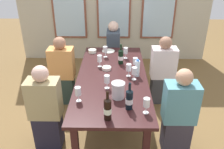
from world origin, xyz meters
TOP-DOWN VIEW (x-y plane):
  - ground_plane at (0.00, 0.00)m, footprint 12.00×12.00m
  - dining_table at (0.00, 0.00)m, footprint 0.92×2.12m
  - white_plate_0 at (-0.08, 0.88)m, footprint 0.21×0.21m
  - metal_pitcher at (0.08, -0.53)m, footprint 0.16×0.16m
  - wine_bottle_0 at (0.19, -0.74)m, footprint 0.08×0.08m
  - wine_bottle_1 at (0.12, 0.40)m, footprint 0.08×0.08m
  - wine_bottle_2 at (-0.03, -0.92)m, footprint 0.08×0.08m
  - tasting_bowl_0 at (-0.08, 0.19)m, footprint 0.13×0.13m
  - tasting_bowl_1 at (-0.34, 0.83)m, footprint 0.13×0.13m
  - water_bottle at (0.33, 0.00)m, footprint 0.06×0.06m
  - wine_glass_0 at (-0.12, 0.64)m, footprint 0.07×0.07m
  - wine_glass_1 at (-0.06, -0.32)m, footprint 0.07×0.07m
  - wine_glass_2 at (0.32, 0.21)m, footprint 0.07×0.07m
  - wine_glass_3 at (0.36, -0.82)m, footprint 0.07×0.07m
  - wine_glass_4 at (0.22, 0.00)m, footprint 0.07×0.07m
  - wine_glass_5 at (0.29, -0.10)m, footprint 0.07×0.07m
  - wine_glass_6 at (0.20, 0.60)m, footprint 0.07×0.07m
  - wine_glass_7 at (-0.18, 0.29)m, footprint 0.07×0.07m
  - wine_glass_8 at (-0.36, -0.61)m, footprint 0.07×0.07m
  - seated_person_0 at (-0.79, -0.49)m, footprint 0.38×0.24m
  - seated_person_1 at (0.79, -0.55)m, footprint 0.38×0.24m
  - seated_person_2 at (-0.79, 0.51)m, footprint 0.38×0.24m
  - seated_person_3 at (0.79, 0.55)m, footprint 0.38×0.24m
  - seated_person_4 at (0.00, 1.41)m, footprint 0.24×0.38m

SIDE VIEW (x-z plane):
  - ground_plane at x=0.00m, z-range 0.00..0.00m
  - seated_person_0 at x=-0.79m, z-range -0.03..1.08m
  - seated_person_1 at x=0.79m, z-range -0.03..1.08m
  - seated_person_2 at x=-0.79m, z-range -0.03..1.08m
  - seated_person_3 at x=0.79m, z-range -0.03..1.08m
  - seated_person_4 at x=0.00m, z-range -0.03..1.08m
  - dining_table at x=0.00m, z-range 0.29..1.03m
  - white_plate_0 at x=-0.08m, z-range 0.74..0.75m
  - tasting_bowl_0 at x=-0.08m, z-range 0.74..0.78m
  - tasting_bowl_1 at x=-0.34m, z-range 0.74..0.79m
  - metal_pitcher at x=0.08m, z-range 0.74..0.93m
  - wine_bottle_1 at x=0.12m, z-range 0.70..1.00m
  - water_bottle at x=0.33m, z-range 0.73..0.97m
  - wine_glass_5 at x=0.29m, z-range 0.77..0.94m
  - wine_glass_4 at x=0.22m, z-range 0.77..0.94m
  - wine_bottle_0 at x=0.19m, z-range 0.70..1.01m
  - wine_glass_0 at x=-0.12m, z-range 0.77..0.94m
  - wine_glass_6 at x=0.20m, z-range 0.77..0.94m
  - wine_glass_1 at x=-0.06m, z-range 0.77..0.94m
  - wine_glass_2 at x=0.32m, z-range 0.77..0.94m
  - wine_bottle_2 at x=-0.03m, z-range 0.70..1.02m
  - wine_glass_3 at x=0.36m, z-range 0.77..0.95m
  - wine_glass_7 at x=-0.18m, z-range 0.77..0.95m
  - wine_glass_8 at x=-0.36m, z-range 0.77..0.95m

